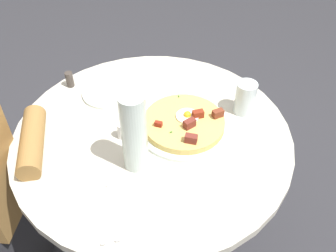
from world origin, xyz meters
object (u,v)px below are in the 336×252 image
water_glass (245,98)px  pepper_shaker (70,79)px  dining_table (154,167)px  salt_shaker (122,131)px  bread_plate (108,92)px  breakfast_pizza (185,123)px  fork (113,211)px  water_bottle (134,133)px  knife (99,214)px  pizza_plate (184,127)px

water_glass → pepper_shaker: bearing=173.2°
dining_table → salt_shaker: size_ratio=16.37×
dining_table → bread_plate: (-0.19, 0.18, 0.17)m
breakfast_pizza → bread_plate: bearing=152.5°
fork → water_bottle: bearing=-31.0°
knife → water_bottle: (0.07, 0.19, 0.12)m
knife → water_glass: (0.39, 0.46, 0.05)m
pizza_plate → water_bottle: (-0.13, -0.17, 0.12)m
breakfast_pizza → fork: bearing=-115.5°
bread_plate → dining_table: bearing=-44.7°
pizza_plate → breakfast_pizza: (0.00, -0.00, 0.02)m
water_glass → pepper_shaker: 0.63m
breakfast_pizza → bread_plate: breakfast_pizza is taller
pizza_plate → water_glass: (0.19, 0.10, 0.05)m
fork → salt_shaker: (-0.03, 0.28, 0.02)m
breakfast_pizza → water_glass: water_glass is taller
water_bottle → knife: bearing=-110.0°
water_bottle → pepper_shaker: size_ratio=4.43×
dining_table → knife: (-0.10, -0.32, 0.17)m
knife → pepper_shaker: 0.58m
fork → pepper_shaker: size_ratio=3.12×
breakfast_pizza → fork: 0.38m
water_bottle → fork: bearing=-101.0°
breakfast_pizza → knife: breakfast_pizza is taller
knife → salt_shaker: bearing=-20.7°
bread_plate → water_bottle: size_ratio=0.71×
dining_table → pizza_plate: size_ratio=2.96×
pizza_plate → water_glass: water_glass is taller
fork → pepper_shaker: pepper_shaker is taller
pizza_plate → knife: (-0.19, -0.35, 0.00)m
knife → salt_shaker: salt_shaker is taller
water_bottle → pepper_shaker: bearing=131.2°
pizza_plate → knife: size_ratio=1.67×
salt_shaker → bread_plate: bearing=114.1°
breakfast_pizza → pepper_shaker: size_ratio=4.55×
breakfast_pizza → bread_plate: (-0.29, 0.15, -0.02)m
fork → salt_shaker: 0.28m
pizza_plate → dining_table: bearing=-160.3°
breakfast_pizza → knife: bearing=-119.1°
water_glass → breakfast_pizza: bearing=-151.3°
fork → water_glass: bearing=-58.4°
breakfast_pizza → water_glass: 0.22m
knife → fork: bearing=-90.0°
fork → knife: (-0.03, -0.01, 0.00)m
pizza_plate → salt_shaker: bearing=-161.9°
water_glass → salt_shaker: size_ratio=2.11×
dining_table → breakfast_pizza: size_ratio=3.39×
bread_plate → knife: bearing=-79.8°
pepper_shaker → water_glass: bearing=-6.8°
bread_plate → water_glass: bearing=-5.2°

